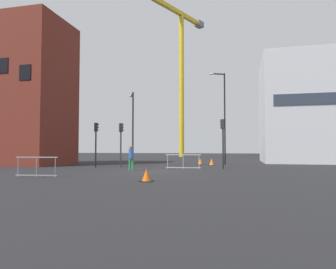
# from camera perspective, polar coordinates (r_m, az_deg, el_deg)

# --- Properties ---
(ground) EXTENTS (160.00, 160.00, 0.00)m
(ground) POSITION_cam_1_polar(r_m,az_deg,el_deg) (20.21, -2.72, -6.90)
(ground) COLOR black
(brick_building) EXTENTS (7.42, 6.23, 13.53)m
(brick_building) POSITION_cam_1_polar(r_m,az_deg,el_deg) (32.08, -24.74, 7.04)
(brick_building) COLOR maroon
(brick_building) RESTS_ON ground
(office_block) EXTENTS (10.10, 9.42, 11.44)m
(office_block) POSITION_cam_1_polar(r_m,az_deg,el_deg) (37.03, 24.85, 4.15)
(office_block) COLOR silver
(office_block) RESTS_ON ground
(construction_crane) EXTENTS (9.29, 17.96, 27.08)m
(construction_crane) POSITION_cam_1_polar(r_m,az_deg,el_deg) (57.96, 2.24, 13.70)
(construction_crane) COLOR yellow
(construction_crane) RESTS_ON ground
(streetlamp_tall) EXTENTS (1.47, 0.74, 8.74)m
(streetlamp_tall) POSITION_cam_1_polar(r_m,az_deg,el_deg) (29.77, 10.23, 4.15)
(streetlamp_tall) COLOR black
(streetlamp_tall) RESTS_ON ground
(streetlamp_short) EXTENTS (0.94, 1.52, 6.44)m
(streetlamp_short) POSITION_cam_1_polar(r_m,az_deg,el_deg) (27.04, -6.60, 2.34)
(streetlamp_short) COLOR #232326
(streetlamp_short) RESTS_ON ground
(traffic_light_median) EXTENTS (0.39, 0.34, 3.57)m
(traffic_light_median) POSITION_cam_1_polar(r_m,az_deg,el_deg) (25.19, -13.25, -0.47)
(traffic_light_median) COLOR black
(traffic_light_median) RESTS_ON ground
(traffic_light_verge) EXTENTS (0.38, 0.36, 3.57)m
(traffic_light_verge) POSITION_cam_1_polar(r_m,az_deg,el_deg) (25.24, -8.74, -0.52)
(traffic_light_verge) COLOR #2D2D30
(traffic_light_verge) RESTS_ON ground
(traffic_light_island) EXTENTS (0.39, 0.33, 3.67)m
(traffic_light_island) POSITION_cam_1_polar(r_m,az_deg,el_deg) (22.94, 10.17, -0.15)
(traffic_light_island) COLOR #232326
(traffic_light_island) RESTS_ON ground
(pedestrian_walking) EXTENTS (0.34, 0.34, 1.74)m
(pedestrian_walking) POSITION_cam_1_polar(r_m,az_deg,el_deg) (21.21, -6.86, -3.93)
(pedestrian_walking) COLOR #2D844C
(pedestrian_walking) RESTS_ON ground
(safety_barrier_front) EXTENTS (2.29, 0.33, 1.08)m
(safety_barrier_front) POSITION_cam_1_polar(r_m,az_deg,el_deg) (17.58, -23.24, -5.49)
(safety_barrier_front) COLOR gray
(safety_barrier_front) RESTS_ON ground
(safety_barrier_left_run) EXTENTS (2.57, 0.27, 1.08)m
(safety_barrier_left_run) POSITION_cam_1_polar(r_m,az_deg,el_deg) (22.68, 2.84, -5.01)
(safety_barrier_left_run) COLOR #B2B5BA
(safety_barrier_left_run) RESTS_ON ground
(traffic_cone_on_verge) EXTENTS (0.61, 0.61, 0.62)m
(traffic_cone_on_verge) POSITION_cam_1_polar(r_m,az_deg,el_deg) (27.81, 8.12, -5.12)
(traffic_cone_on_verge) COLOR black
(traffic_cone_on_verge) RESTS_ON ground
(traffic_cone_orange) EXTENTS (0.59, 0.59, 0.60)m
(traffic_cone_orange) POSITION_cam_1_polar(r_m,az_deg,el_deg) (29.33, 6.00, -5.02)
(traffic_cone_orange) COLOR black
(traffic_cone_orange) RESTS_ON ground
(traffic_cone_by_barrier) EXTENTS (0.57, 0.57, 0.58)m
(traffic_cone_by_barrier) POSITION_cam_1_polar(r_m,az_deg,el_deg) (14.14, -4.04, -7.64)
(traffic_cone_by_barrier) COLOR black
(traffic_cone_by_barrier) RESTS_ON ground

